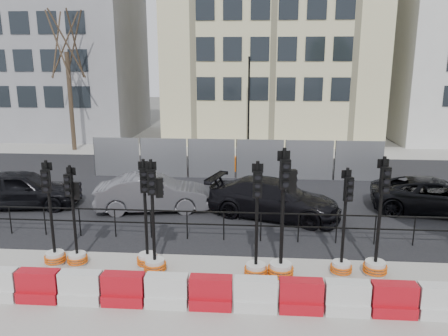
# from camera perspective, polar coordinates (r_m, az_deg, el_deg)

# --- Properties ---
(ground) EXTENTS (120.00, 120.00, 0.00)m
(ground) POSITION_cam_1_polar(r_m,az_deg,el_deg) (13.36, -0.43, -11.49)
(ground) COLOR #51514C
(ground) RESTS_ON ground
(sidewalk_near) EXTENTS (40.00, 6.00, 0.02)m
(sidewalk_near) POSITION_cam_1_polar(r_m,az_deg,el_deg) (10.73, -1.81, -18.25)
(sidewalk_near) COLOR gray
(sidewalk_near) RESTS_ON ground
(road) EXTENTS (40.00, 14.00, 0.03)m
(road) POSITION_cam_1_polar(r_m,az_deg,el_deg) (19.90, 1.23, -2.86)
(road) COLOR black
(road) RESTS_ON ground
(sidewalk_far) EXTENTS (40.00, 4.00, 0.02)m
(sidewalk_far) POSITION_cam_1_polar(r_m,az_deg,el_deg) (28.63, 2.20, 2.26)
(sidewalk_far) COLOR gray
(sidewalk_far) RESTS_ON ground
(building_grey) EXTENTS (11.00, 9.06, 14.00)m
(building_grey) POSITION_cam_1_polar(r_m,az_deg,el_deg) (37.21, -20.20, 14.92)
(building_grey) COLOR gray
(building_grey) RESTS_ON ground
(building_cream) EXTENTS (15.00, 10.06, 18.00)m
(building_cream) POSITION_cam_1_polar(r_m,az_deg,el_deg) (34.21, 6.29, 19.19)
(building_cream) COLOR beige
(building_cream) RESTS_ON ground
(kerb_railing) EXTENTS (18.00, 0.04, 1.00)m
(kerb_railing) POSITION_cam_1_polar(r_m,az_deg,el_deg) (14.19, -0.03, -6.92)
(kerb_railing) COLOR black
(kerb_railing) RESTS_ON ground
(heras_fencing) EXTENTS (14.33, 1.72, 2.00)m
(heras_fencing) POSITION_cam_1_polar(r_m,az_deg,el_deg) (22.37, 0.36, 0.87)
(heras_fencing) COLOR gray
(heras_fencing) RESTS_ON ground
(lamp_post_far) EXTENTS (0.12, 0.56, 6.00)m
(lamp_post_far) POSITION_cam_1_polar(r_m,az_deg,el_deg) (27.14, 3.24, 8.48)
(lamp_post_far) COLOR black
(lamp_post_far) RESTS_ON ground
(tree_bare_far) EXTENTS (2.00, 2.00, 9.00)m
(tree_bare_far) POSITION_cam_1_polar(r_m,az_deg,el_deg) (30.06, -19.93, 14.77)
(tree_bare_far) COLOR #473828
(tree_bare_far) RESTS_ON ground
(barrier_row) EXTENTS (13.60, 0.50, 0.80)m
(barrier_row) POSITION_cam_1_polar(r_m,az_deg,el_deg) (10.71, -1.71, -16.07)
(barrier_row) COLOR #A80D0D
(barrier_row) RESTS_ON ground
(traffic_signal_a) EXTENTS (0.61, 0.61, 3.08)m
(traffic_signal_a) POSITION_cam_1_polar(r_m,az_deg,el_deg) (13.53, -21.36, -9.20)
(traffic_signal_a) COLOR #B8B8B3
(traffic_signal_a) RESTS_ON ground
(traffic_signal_b) EXTENTS (0.58, 0.58, 2.95)m
(traffic_signal_b) POSITION_cam_1_polar(r_m,az_deg,el_deg) (13.24, -18.75, -9.17)
(traffic_signal_b) COLOR #B8B8B3
(traffic_signal_b) RESTS_ON ground
(traffic_signal_c) EXTENTS (0.62, 0.62, 3.14)m
(traffic_signal_c) POSITION_cam_1_polar(r_m,az_deg,el_deg) (12.69, -10.03, -9.91)
(traffic_signal_c) COLOR #B8B8B3
(traffic_signal_c) RESTS_ON ground
(traffic_signal_d) EXTENTS (0.63, 0.63, 3.22)m
(traffic_signal_d) POSITION_cam_1_polar(r_m,az_deg,el_deg) (12.26, -9.05, -10.14)
(traffic_signal_d) COLOR #B8B8B3
(traffic_signal_d) RESTS_ON ground
(traffic_signal_e) EXTENTS (0.64, 0.64, 3.23)m
(traffic_signal_e) POSITION_cam_1_polar(r_m,az_deg,el_deg) (11.92, 4.21, -11.23)
(traffic_signal_e) COLOR #B8B8B3
(traffic_signal_e) RESTS_ON ground
(traffic_signal_f) EXTENTS (0.71, 0.71, 3.58)m
(traffic_signal_f) POSITION_cam_1_polar(r_m,az_deg,el_deg) (11.88, 7.56, -10.42)
(traffic_signal_f) COLOR #B8B8B3
(traffic_signal_f) RESTS_ON ground
(traffic_signal_g) EXTENTS (0.59, 0.59, 3.02)m
(traffic_signal_g) POSITION_cam_1_polar(r_m,az_deg,el_deg) (12.49, 15.19, -10.72)
(traffic_signal_g) COLOR #B8B8B3
(traffic_signal_g) RESTS_ON ground
(traffic_signal_h) EXTENTS (0.66, 0.66, 3.33)m
(traffic_signal_h) POSITION_cam_1_polar(r_m,az_deg,el_deg) (12.69, 19.31, -10.32)
(traffic_signal_h) COLOR #B8B8B3
(traffic_signal_h) RESTS_ON ground
(car_a) EXTENTS (2.96, 4.95, 1.53)m
(car_a) POSITION_cam_1_polar(r_m,az_deg,el_deg) (19.16, -24.91, -2.49)
(car_a) COLOR black
(car_a) RESTS_ON ground
(car_b) EXTENTS (2.97, 4.87, 1.44)m
(car_b) POSITION_cam_1_polar(r_m,az_deg,el_deg) (17.22, -9.29, -3.24)
(car_b) COLOR #4C4C51
(car_b) RESTS_ON ground
(car_c) EXTENTS (4.87, 6.13, 1.44)m
(car_c) POSITION_cam_1_polar(r_m,az_deg,el_deg) (16.43, 6.48, -3.98)
(car_c) COLOR black
(car_c) RESTS_ON ground
(car_d) EXTENTS (3.85, 5.59, 1.34)m
(car_d) POSITION_cam_1_polar(r_m,az_deg,el_deg) (18.66, 26.01, -3.31)
(car_d) COLOR black
(car_d) RESTS_ON ground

